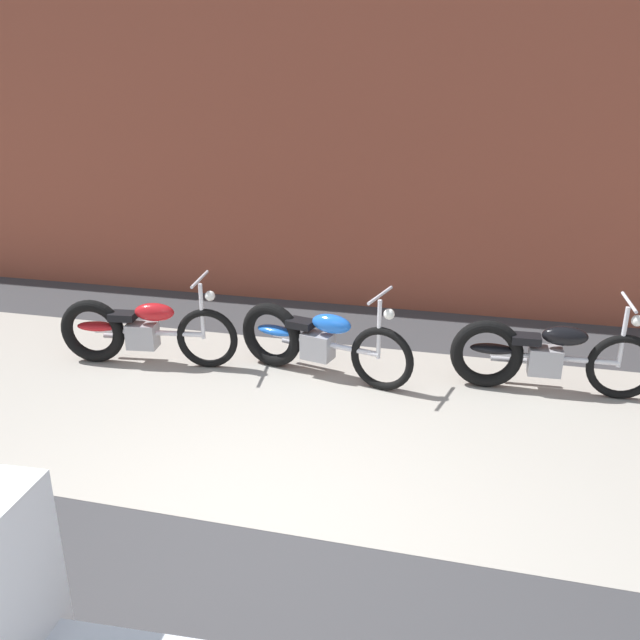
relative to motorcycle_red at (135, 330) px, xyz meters
The scene contains 6 objects.
ground_plane 3.30m from the motorcycle_red, 47.39° to the right, with size 80.00×80.00×0.00m, color #38383A.
sidewalk_slab 2.35m from the motorcycle_red, 16.59° to the right, with size 36.00×3.50×0.01m, color #9E998E.
brick_building_wall 4.13m from the motorcycle_red, 51.52° to the left, with size 36.00×0.50×4.96m, color brown.
motorcycle_red is the anchor object (origin of this frame).
motorcycle_blue 1.96m from the motorcycle_red, ahead, with size 1.98×0.74×1.03m.
motorcycle_black 4.26m from the motorcycle_red, ahead, with size 2.01×0.58×1.03m.
Camera 1 is at (1.39, -3.64, 3.02)m, focal length 37.03 mm.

